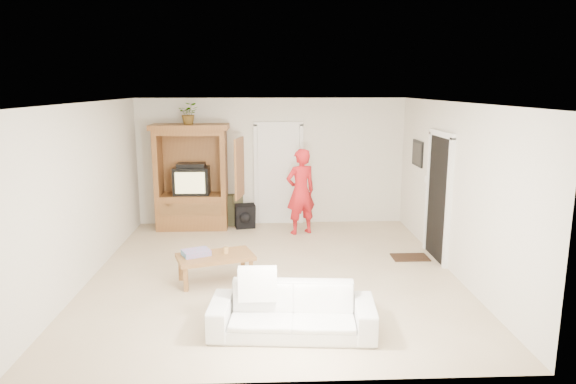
# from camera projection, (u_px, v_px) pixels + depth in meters

# --- Properties ---
(floor) EXTENTS (6.00, 6.00, 0.00)m
(floor) POSITION_uv_depth(u_px,v_px,m) (274.00, 273.00, 7.94)
(floor) COLOR tan
(floor) RESTS_ON ground
(ceiling) EXTENTS (6.00, 6.00, 0.00)m
(ceiling) POSITION_uv_depth(u_px,v_px,m) (273.00, 102.00, 7.41)
(ceiling) COLOR white
(ceiling) RESTS_ON floor
(wall_back) EXTENTS (5.50, 0.00, 5.50)m
(wall_back) POSITION_uv_depth(u_px,v_px,m) (271.00, 162.00, 10.61)
(wall_back) COLOR silver
(wall_back) RESTS_ON floor
(wall_front) EXTENTS (5.50, 0.00, 5.50)m
(wall_front) POSITION_uv_depth(u_px,v_px,m) (278.00, 255.00, 4.74)
(wall_front) COLOR silver
(wall_front) RESTS_ON floor
(wall_left) EXTENTS (0.00, 6.00, 6.00)m
(wall_left) POSITION_uv_depth(u_px,v_px,m) (87.00, 192.00, 7.56)
(wall_left) COLOR silver
(wall_left) RESTS_ON floor
(wall_right) EXTENTS (0.00, 6.00, 6.00)m
(wall_right) POSITION_uv_depth(u_px,v_px,m) (454.00, 189.00, 7.79)
(wall_right) COLOR silver
(wall_right) RESTS_ON floor
(armoire) EXTENTS (1.82, 1.14, 2.10)m
(armoire) POSITION_uv_depth(u_px,v_px,m) (193.00, 184.00, 10.29)
(armoire) COLOR brown
(armoire) RESTS_ON floor
(door_back) EXTENTS (0.85, 0.05, 2.04)m
(door_back) POSITION_uv_depth(u_px,v_px,m) (279.00, 175.00, 10.64)
(door_back) COLOR white
(door_back) RESTS_ON floor
(doorway_right) EXTENTS (0.05, 0.90, 2.04)m
(doorway_right) POSITION_uv_depth(u_px,v_px,m) (438.00, 198.00, 8.43)
(doorway_right) COLOR black
(doorway_right) RESTS_ON floor
(framed_picture) EXTENTS (0.03, 0.60, 0.48)m
(framed_picture) POSITION_uv_depth(u_px,v_px,m) (418.00, 153.00, 9.59)
(framed_picture) COLOR black
(framed_picture) RESTS_ON wall_right
(doormat) EXTENTS (0.60, 0.40, 0.02)m
(doormat) POSITION_uv_depth(u_px,v_px,m) (410.00, 257.00, 8.62)
(doormat) COLOR #382316
(doormat) RESTS_ON floor
(plant) EXTENTS (0.38, 0.33, 0.42)m
(plant) POSITION_uv_depth(u_px,v_px,m) (189.00, 113.00, 9.98)
(plant) COLOR #4C7238
(plant) RESTS_ON armoire
(man) EXTENTS (0.72, 0.60, 1.67)m
(man) POSITION_uv_depth(u_px,v_px,m) (301.00, 192.00, 9.91)
(man) COLOR red
(man) RESTS_ON floor
(sofa) EXTENTS (1.96, 0.90, 0.55)m
(sofa) POSITION_uv_depth(u_px,v_px,m) (292.00, 311.00, 5.94)
(sofa) COLOR silver
(sofa) RESTS_ON floor
(coffee_table) EXTENTS (1.22, 0.90, 0.41)m
(coffee_table) POSITION_uv_depth(u_px,v_px,m) (215.00, 258.00, 7.52)
(coffee_table) COLOR olive
(coffee_table) RESTS_ON floor
(towel) EXTENTS (0.46, 0.42, 0.08)m
(towel) POSITION_uv_depth(u_px,v_px,m) (196.00, 253.00, 7.49)
(towel) COLOR #C44181
(towel) RESTS_ON coffee_table
(candle) EXTENTS (0.08, 0.08, 0.10)m
(candle) POSITION_uv_depth(u_px,v_px,m) (226.00, 250.00, 7.55)
(candle) COLOR tan
(candle) RESTS_ON coffee_table
(backpack_black) EXTENTS (0.43, 0.31, 0.48)m
(backpack_black) POSITION_uv_depth(u_px,v_px,m) (245.00, 217.00, 10.38)
(backpack_black) COLOR black
(backpack_black) RESTS_ON floor
(backpack_olive) EXTENTS (0.34, 0.25, 0.63)m
(backpack_olive) POSITION_uv_depth(u_px,v_px,m) (235.00, 210.00, 10.63)
(backpack_olive) COLOR #47442B
(backpack_olive) RESTS_ON floor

